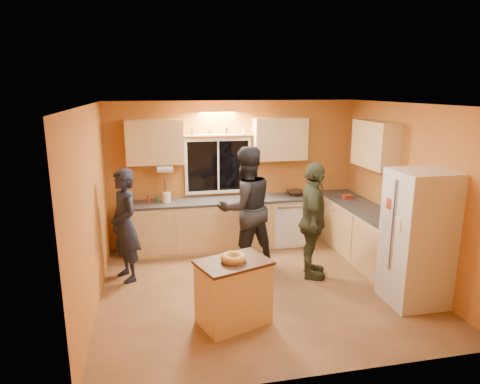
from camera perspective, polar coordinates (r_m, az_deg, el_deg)
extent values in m
plane|color=brown|center=(6.34, 2.86, -12.63)|extent=(4.50, 4.50, 0.00)
cube|color=#BA772F|center=(7.78, -0.76, 2.50)|extent=(4.50, 0.04, 2.60)
cube|color=#BA772F|center=(4.08, 10.28, -8.26)|extent=(4.50, 0.04, 2.60)
cube|color=#BA772F|center=(5.75, -19.25, -2.32)|extent=(0.04, 4.00, 2.60)
cube|color=#BA772F|center=(6.80, 21.66, -0.12)|extent=(0.04, 4.00, 2.60)
cube|color=white|center=(5.69, 3.17, 11.56)|extent=(4.50, 4.00, 0.02)
cube|color=black|center=(7.69, -2.94, 3.49)|extent=(1.10, 0.02, 0.90)
cube|color=white|center=(7.67, -2.92, 3.47)|extent=(1.20, 0.04, 1.00)
cube|color=tan|center=(7.38, -11.32, 6.54)|extent=(0.95, 0.33, 0.75)
cube|color=tan|center=(7.72, 5.35, 7.05)|extent=(0.95, 0.33, 0.75)
cube|color=tan|center=(7.28, 17.57, 6.08)|extent=(0.33, 1.00, 0.75)
cylinder|color=silver|center=(7.34, -9.97, 3.04)|extent=(0.27, 0.12, 0.12)
cube|color=tan|center=(7.66, -2.88, -4.44)|extent=(3.20, 0.60, 0.86)
cube|color=#282B2D|center=(7.53, -2.92, -1.18)|extent=(3.24, 0.62, 0.04)
cube|color=tan|center=(8.31, 13.01, -3.31)|extent=(0.60, 0.60, 0.86)
cube|color=#282B2D|center=(8.19, 13.18, -0.30)|extent=(0.62, 0.62, 0.04)
cube|color=tan|center=(7.30, 16.94, -5.96)|extent=(0.60, 1.80, 0.86)
cube|color=#282B2D|center=(7.16, 17.19, -2.57)|extent=(0.62, 1.84, 0.04)
cube|color=silver|center=(6.08, 22.59, -5.71)|extent=(0.72, 0.70, 1.80)
cube|color=tan|center=(5.32, -0.87, -13.36)|extent=(0.93, 0.77, 0.78)
cube|color=#301F10|center=(5.15, -0.88, -9.39)|extent=(0.98, 0.82, 0.04)
torus|color=tan|center=(5.12, -0.89, -8.74)|extent=(0.31, 0.31, 0.09)
imported|color=black|center=(6.53, -15.13, -4.31)|extent=(0.62, 0.73, 1.69)
imported|color=black|center=(6.74, 0.76, -2.12)|extent=(1.10, 0.95, 1.95)
imported|color=#2C3220|center=(6.47, 9.67, -3.86)|extent=(0.74, 1.12, 1.76)
imported|color=#301F10|center=(7.90, 7.46, -0.10)|extent=(0.38, 0.38, 0.08)
cylinder|color=beige|center=(7.43, -9.78, -0.72)|extent=(0.14, 0.14, 0.17)
imported|color=gray|center=(6.62, 19.38, -2.59)|extent=(0.32, 0.31, 0.28)
cube|color=#AA2C1A|center=(7.81, 14.14, -0.62)|extent=(0.16, 0.13, 0.07)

